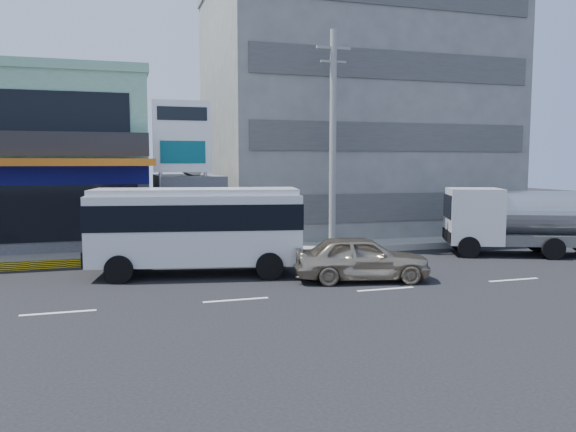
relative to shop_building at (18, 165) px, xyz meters
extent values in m
plane|color=black|center=(8.00, -13.95, -4.00)|extent=(120.00, 120.00, 0.00)
cube|color=gray|center=(13.00, -4.45, -3.85)|extent=(70.00, 5.00, 0.30)
cube|color=#45454A|center=(0.00, 0.05, -2.00)|extent=(12.00, 10.00, 4.00)
cube|color=#8EC9A8|center=(0.00, 0.05, 2.00)|extent=(12.00, 10.00, 4.00)
cube|color=black|center=(0.00, -4.97, -1.90)|extent=(11.00, 0.06, 2.60)
cube|color=gray|center=(18.00, 1.05, 3.00)|extent=(16.00, 12.00, 14.00)
cube|color=#45454A|center=(8.00, -1.95, -2.25)|extent=(3.00, 6.00, 3.50)
cylinder|color=slate|center=(8.00, -2.95, -0.42)|extent=(1.50, 1.50, 0.15)
cylinder|color=gray|center=(6.50, -4.75, -0.75)|extent=(0.16, 0.16, 6.50)
cylinder|color=gray|center=(8.50, -4.75, -0.75)|extent=(0.16, 0.16, 6.50)
cube|color=white|center=(7.50, -4.75, 1.30)|extent=(2.60, 0.18, 3.20)
cylinder|color=#999993|center=(14.00, -6.55, 1.00)|extent=(0.30, 0.30, 10.00)
cube|color=#999993|center=(14.00, -6.55, 5.20)|extent=(1.60, 0.12, 0.12)
cube|color=#999993|center=(14.00, -6.55, 4.60)|extent=(1.20, 0.10, 0.10)
cube|color=silver|center=(7.40, -9.75, -2.27)|extent=(7.88, 3.71, 2.49)
cube|color=black|center=(7.40, -9.75, -1.78)|extent=(7.94, 3.77, 0.92)
cube|color=silver|center=(7.40, -9.75, -0.91)|extent=(7.63, 3.45, 0.22)
cylinder|color=black|center=(4.63, -10.46, -3.51)|extent=(1.01, 0.47, 0.97)
cylinder|color=black|center=(5.06, -8.12, -3.51)|extent=(1.01, 0.47, 0.97)
cylinder|color=black|center=(9.74, -11.39, -3.51)|extent=(1.01, 0.47, 0.97)
cylinder|color=black|center=(10.17, -9.05, -3.51)|extent=(1.01, 0.47, 0.97)
imported|color=tan|center=(12.80, -12.45, -3.19)|extent=(5.03, 2.88, 1.61)
cube|color=silver|center=(19.96, -8.71, -2.25)|extent=(2.99, 2.99, 2.46)
cube|color=#595956|center=(22.39, -9.77, -3.24)|extent=(7.77, 4.95, 0.47)
cylinder|color=gray|center=(23.26, -10.16, -2.10)|extent=(5.65, 3.95, 1.99)
cylinder|color=black|center=(19.18, -9.55, -3.52)|extent=(0.98, 0.64, 0.95)
cylinder|color=black|center=(20.06, -7.56, -3.52)|extent=(0.98, 0.64, 0.95)
cylinder|color=black|center=(22.39, -10.96, -3.52)|extent=(0.98, 0.64, 0.95)
cylinder|color=black|center=(23.26, -8.97, -3.52)|extent=(0.98, 0.64, 0.95)
camera|label=1|loc=(4.68, -30.31, 0.17)|focal=35.00mm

